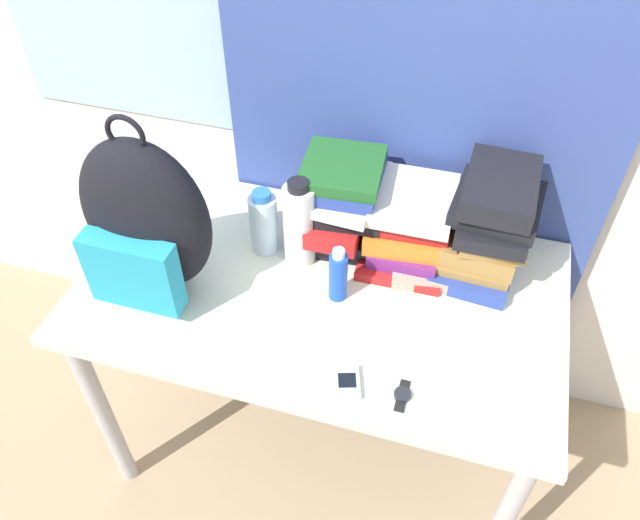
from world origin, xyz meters
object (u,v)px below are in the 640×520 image
water_bottle (264,223)px  cell_phone (347,382)px  sports_bottle (299,224)px  sunscreen_bottle (338,276)px  wristwatch (402,395)px  book_stack_center (410,225)px  backpack (145,222)px  book_stack_left (342,202)px  book_stack_right (489,225)px  sunglasses_case (422,280)px

water_bottle → cell_phone: bearing=-48.3°
sports_bottle → sunscreen_bottle: size_ratio=1.59×
water_bottle → wristwatch: water_bottle is taller
book_stack_center → sunscreen_bottle: book_stack_center is taller
backpack → sports_bottle: 0.38m
cell_phone → book_stack_left: bearing=106.8°
wristwatch → water_bottle: bearing=141.3°
book_stack_right → sunscreen_bottle: (-0.33, -0.22, -0.06)m
book_stack_right → backpack: bearing=-158.8°
wristwatch → book_stack_right: bearing=75.9°
book_stack_center → water_bottle: 0.38m
sunglasses_case → water_bottle: bearing=177.4°
book_stack_center → sunscreen_bottle: bearing=-122.4°
water_bottle → sunscreen_bottle: (0.23, -0.11, -0.02)m
backpack → book_stack_left: size_ratio=1.71×
sunscreen_bottle → sunglasses_case: sunscreen_bottle is taller
book_stack_left → book_stack_right: book_stack_right is taller
sunscreen_bottle → book_stack_center: bearing=57.6°
backpack → book_stack_left: 0.50m
book_stack_right → sunglasses_case: book_stack_right is taller
cell_phone → sunglasses_case: (0.11, 0.34, 0.01)m
backpack → book_stack_center: (0.58, 0.30, -0.11)m
backpack → book_stack_left: backpack is taller
book_stack_left → wristwatch: 0.54m
water_bottle → sunscreen_bottle: 0.26m
book_stack_center → sports_bottle: (-0.27, -0.11, 0.03)m
backpack → book_stack_right: backpack is taller
book_stack_right → sports_bottle: bearing=-166.3°
book_stack_left → book_stack_center: book_stack_left is taller
sports_bottle → sunglasses_case: 0.34m
book_stack_right → sports_bottle: (-0.46, -0.11, -0.02)m
book_stack_center → cell_phone: bearing=-95.7°
book_stack_left → wristwatch: size_ratio=3.47×
book_stack_right → cell_phone: bearing=-117.2°
backpack → sunscreen_bottle: backpack is taller
backpack → sunglasses_case: size_ratio=3.11×
book_stack_center → water_bottle: same height
book_stack_left → sports_bottle: (-0.08, -0.11, -0.01)m
backpack → cell_phone: size_ratio=4.99×
sunglasses_case → sports_bottle: bearing=178.5°
sunscreen_bottle → wristwatch: size_ratio=1.93×
backpack → water_bottle: 0.31m
book_stack_center → book_stack_right: 0.20m
backpack → sunscreen_bottle: (0.45, 0.08, -0.13)m
sports_bottle → cell_phone: bearing=-57.9°
sunglasses_case → backpack: bearing=-164.4°
cell_phone → sports_bottle: bearing=122.1°
water_bottle → sunglasses_case: water_bottle is taller
wristwatch → book_stack_center: bearing=99.6°
water_bottle → sports_bottle: sports_bottle is taller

